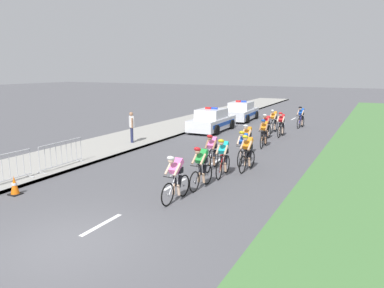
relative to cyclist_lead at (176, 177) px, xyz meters
The scene contains 22 objects.
ground_plane 3.92m from the cyclist_lead, 103.29° to the right, with size 160.00×160.00×0.00m, color #56565B.
sidewalk_slab 12.69m from the cyclist_lead, 125.93° to the left, with size 3.88×60.00×0.12m, color #A3A099.
kerb_edge 11.70m from the cyclist_lead, 118.52° to the left, with size 0.16×60.00×0.13m, color #9E9E99.
lane_markings_centre 7.60m from the cyclist_lead, 96.70° to the left, with size 0.14×29.60×0.01m.
cyclist_lead is the anchor object (origin of this frame).
cyclist_second 1.53m from the cyclist_lead, 84.38° to the left, with size 0.42×1.72×1.56m.
cyclist_third 3.23m from the cyclist_lead, 85.01° to the left, with size 0.44×1.72×1.56m.
cyclist_fourth 3.93m from the cyclist_lead, 97.23° to the left, with size 0.45×1.72×1.56m.
cyclist_fifth 4.53m from the cyclist_lead, 79.36° to the left, with size 0.42×1.72×1.56m.
cyclist_sixth 5.32m from the cyclist_lead, 86.07° to the left, with size 0.44×1.72×1.56m.
cyclist_seventh 7.12m from the cyclist_lead, 90.59° to the left, with size 0.42×1.72×1.56m.
cyclist_eighth 9.32m from the cyclist_lead, 89.27° to the left, with size 0.44×1.72×1.56m.
cyclist_ninth 11.56m from the cyclist_lead, 91.99° to the left, with size 0.43×1.72×1.56m.
cyclist_tenth 14.05m from the cyclist_lead, 92.54° to the left, with size 0.43×1.72×1.56m.
cyclist_eleventh 12.85m from the cyclist_lead, 89.25° to the left, with size 0.42×1.72×1.56m.
cyclist_twelfth 16.91m from the cyclist_lead, 88.09° to the left, with size 0.44×1.72×1.56m.
police_car_nearest 13.58m from the cyclist_lead, 109.12° to the left, with size 2.03×4.42×1.59m.
police_car_second 19.14m from the cyclist_lead, 103.44° to the left, with size 2.17×4.49×1.59m.
crowd_barrier_front 6.26m from the cyclist_lead, 165.76° to the right, with size 0.58×2.32×1.07m.
crowd_barrier_middle 6.08m from the cyclist_lead, 169.51° to the left, with size 0.55×2.32×1.07m.
traffic_cone_near 5.41m from the cyclist_lead, 159.63° to the right, with size 0.36×0.36×0.64m.
spectator_closest 9.35m from the cyclist_lead, 134.19° to the left, with size 0.42×0.43×1.68m.
Camera 1 is at (6.42, -6.04, 4.12)m, focal length 35.02 mm.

